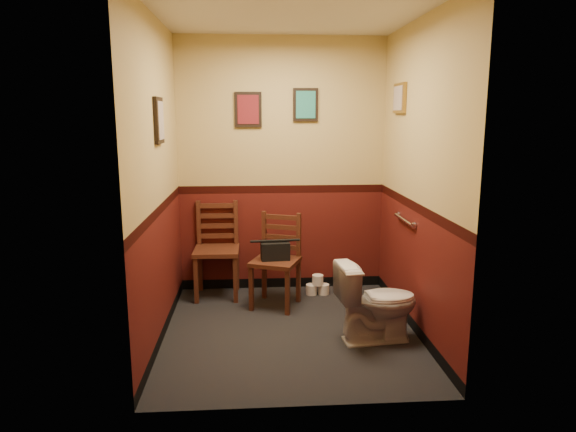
{
  "coord_description": "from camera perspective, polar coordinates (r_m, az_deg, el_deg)",
  "views": [
    {
      "loc": [
        -0.32,
        -4.27,
        1.89
      ],
      "look_at": [
        0.0,
        0.25,
        1.0
      ],
      "focal_mm": 32.0,
      "sensor_mm": 36.0,
      "label": 1
    }
  ],
  "objects": [
    {
      "name": "floor",
      "position": [
        4.68,
        0.22,
        -12.69
      ],
      "size": [
        2.2,
        2.4,
        0.0
      ],
      "primitive_type": "cube",
      "color": "black",
      "rests_on": "ground"
    },
    {
      "name": "ceiling",
      "position": [
        4.36,
        0.25,
        21.81
      ],
      "size": [
        2.2,
        2.4,
        0.0
      ],
      "primitive_type": "cube",
      "rotation": [
        3.14,
        0.0,
        0.0
      ],
      "color": "silver",
      "rests_on": "ground"
    },
    {
      "name": "wall_back",
      "position": [
        5.51,
        -0.7,
        5.49
      ],
      "size": [
        2.2,
        0.0,
        2.7
      ],
      "primitive_type": "cube",
      "rotation": [
        1.57,
        0.0,
        0.0
      ],
      "color": "#4C130F",
      "rests_on": "ground"
    },
    {
      "name": "wall_front",
      "position": [
        3.14,
        1.86,
        1.16
      ],
      "size": [
        2.2,
        0.0,
        2.7
      ],
      "primitive_type": "cube",
      "rotation": [
        -1.57,
        0.0,
        0.0
      ],
      "color": "#4C130F",
      "rests_on": "ground"
    },
    {
      "name": "wall_left",
      "position": [
        4.38,
        -14.31,
        3.67
      ],
      "size": [
        0.0,
        2.4,
        2.7
      ],
      "primitive_type": "cube",
      "rotation": [
        1.57,
        0.0,
        1.57
      ],
      "color": "#4C130F",
      "rests_on": "ground"
    },
    {
      "name": "wall_right",
      "position": [
        4.54,
        14.27,
        3.92
      ],
      "size": [
        0.0,
        2.4,
        2.7
      ],
      "primitive_type": "cube",
      "rotation": [
        1.57,
        0.0,
        -1.57
      ],
      "color": "#4C130F",
      "rests_on": "ground"
    },
    {
      "name": "grab_bar",
      "position": [
        4.82,
        12.77,
        -0.41
      ],
      "size": [
        0.05,
        0.56,
        0.06
      ],
      "color": "silver",
      "rests_on": "wall_right"
    },
    {
      "name": "framed_print_back_a",
      "position": [
        5.45,
        -4.45,
        11.71
      ],
      "size": [
        0.28,
        0.04,
        0.36
      ],
      "color": "black",
      "rests_on": "wall_back"
    },
    {
      "name": "framed_print_back_b",
      "position": [
        5.48,
        1.97,
        12.26
      ],
      "size": [
        0.26,
        0.04,
        0.34
      ],
      "color": "black",
      "rests_on": "wall_back"
    },
    {
      "name": "framed_print_left",
      "position": [
        4.44,
        -14.13,
        10.26
      ],
      "size": [
        0.04,
        0.3,
        0.38
      ],
      "color": "black",
      "rests_on": "wall_left"
    },
    {
      "name": "framed_print_right",
      "position": [
        5.07,
        12.28,
        12.67
      ],
      "size": [
        0.04,
        0.34,
        0.28
      ],
      "color": "olive",
      "rests_on": "wall_right"
    },
    {
      "name": "toilet",
      "position": [
        4.46,
        9.83,
        -9.42
      ],
      "size": [
        0.73,
        0.47,
        0.68
      ],
      "primitive_type": "imported",
      "rotation": [
        0.0,
        0.0,
        1.69
      ],
      "color": "white",
      "rests_on": "floor"
    },
    {
      "name": "toilet_brush",
      "position": [
        4.63,
        11.77,
        -12.36
      ],
      "size": [
        0.11,
        0.11,
        0.4
      ],
      "color": "silver",
      "rests_on": "floor"
    },
    {
      "name": "chair_left",
      "position": [
        5.47,
        -7.9,
        -3.71
      ],
      "size": [
        0.47,
        0.47,
        1.0
      ],
      "rotation": [
        0.0,
        0.0,
        -0.01
      ],
      "color": "#5A2A1B",
      "rests_on": "floor"
    },
    {
      "name": "chair_right",
      "position": [
        5.15,
        -1.27,
        -4.95
      ],
      "size": [
        0.56,
        0.56,
        0.93
      ],
      "rotation": [
        0.0,
        0.0,
        -0.37
      ],
      "color": "#5A2A1B",
      "rests_on": "floor"
    },
    {
      "name": "handbag",
      "position": [
        5.08,
        -1.43,
        -3.89
      ],
      "size": [
        0.29,
        0.16,
        0.21
      ],
      "rotation": [
        0.0,
        0.0,
        0.08
      ],
      "color": "black",
      "rests_on": "chair_right"
    },
    {
      "name": "tp_stack",
      "position": [
        5.56,
        3.31,
        -7.79
      ],
      "size": [
        0.25,
        0.13,
        0.22
      ],
      "color": "silver",
      "rests_on": "floor"
    }
  ]
}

